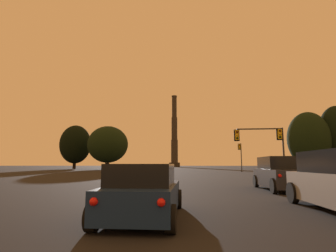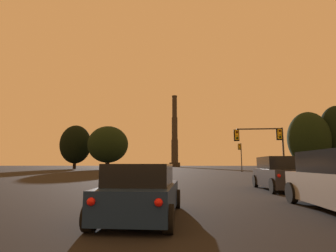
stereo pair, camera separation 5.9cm
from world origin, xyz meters
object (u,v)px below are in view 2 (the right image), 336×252
smokestack (175,138)px  hatchback_left_lane_third (142,193)px  suv_right_lane_second (280,174)px  traffic_light_far_right (241,153)px  traffic_light_overhead_right (266,140)px

smokestack → hatchback_left_lane_third: bearing=-86.2°
suv_right_lane_second → traffic_light_far_right: bearing=83.5°
suv_right_lane_second → traffic_light_far_right: size_ratio=0.87×
traffic_light_overhead_right → smokestack: (-18.73, 125.46, 12.74)m
smokestack → traffic_light_far_right: bearing=-78.3°
suv_right_lane_second → traffic_light_overhead_right: (2.75, 12.73, 3.11)m
hatchback_left_lane_third → smokestack: bearing=93.1°
traffic_light_far_right → smokestack: (-20.55, 99.58, 13.02)m
suv_right_lane_second → traffic_light_overhead_right: bearing=78.1°
traffic_light_far_right → traffic_light_overhead_right: (-1.82, -25.87, 0.29)m
smokestack → traffic_light_overhead_right: bearing=-81.5°
hatchback_left_lane_third → suv_right_lane_second: bearing=52.6°
traffic_light_far_right → traffic_light_overhead_right: size_ratio=1.08×
hatchback_left_lane_third → traffic_light_far_right: traffic_light_far_right is taller
hatchback_left_lane_third → suv_right_lane_second: (6.19, 8.31, 0.23)m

